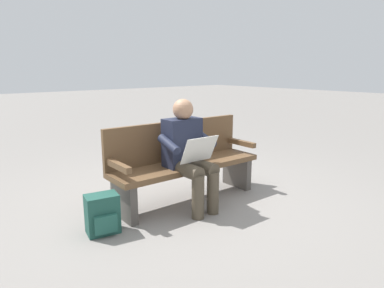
% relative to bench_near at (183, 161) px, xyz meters
% --- Properties ---
extents(ground_plane, '(40.00, 40.00, 0.00)m').
position_rel_bench_near_xyz_m(ground_plane, '(0.00, 0.07, -0.46)').
color(ground_plane, gray).
extents(bench_near, '(1.82, 0.54, 0.90)m').
position_rel_bench_near_xyz_m(bench_near, '(0.00, 0.00, 0.00)').
color(bench_near, brown).
rests_on(bench_near, ground).
extents(person_seated, '(0.58, 0.58, 1.18)m').
position_rel_bench_near_xyz_m(person_seated, '(0.11, 0.23, 0.17)').
color(person_seated, '#1E2338').
rests_on(person_seated, ground).
extents(backpack, '(0.32, 0.28, 0.37)m').
position_rel_bench_near_xyz_m(backpack, '(1.10, 0.19, -0.28)').
color(backpack, '#1E4C42').
rests_on(backpack, ground).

